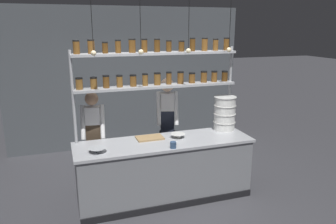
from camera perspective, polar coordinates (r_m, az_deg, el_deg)
The scene contains 12 objects.
ground_plane at distance 5.22m, azimuth -0.62°, elevation -14.62°, with size 40.00×40.00×0.00m, color #3D3D42.
back_wall at distance 7.11m, azimuth -7.06°, elevation 5.88°, with size 5.03×0.12×2.96m, color #4C5156.
prep_counter at distance 5.01m, azimuth -0.63°, elevation -10.04°, with size 2.63×0.76×0.92m.
spice_shelf_unit at distance 4.91m, azimuth -1.85°, elevation 6.99°, with size 2.51×0.28×2.39m.
chef_left at distance 5.21m, azimuth -12.81°, elevation -4.03°, with size 0.39×0.31×1.60m.
chef_center at distance 5.52m, azimuth -0.13°, elevation -1.59°, with size 0.41×0.34×1.73m.
container_stack at distance 5.37m, azimuth 9.84°, elevation -0.21°, with size 0.36×0.36×0.55m.
cutting_board at distance 4.95m, azimuth -3.21°, elevation -4.50°, with size 0.40×0.26×0.02m.
prep_bowl_near_left at distance 4.97m, azimuth 1.73°, elevation -4.16°, with size 0.22×0.22×0.06m.
prep_bowl_center_front at distance 4.51m, azimuth -12.19°, elevation -6.51°, with size 0.24×0.24×0.07m.
serving_cup_front at distance 4.55m, azimuth 0.91°, elevation -5.76°, with size 0.09×0.09×0.09m.
pendant_light_row at distance 4.57m, azimuth -0.44°, elevation 11.01°, with size 2.02×0.07×0.72m.
Camera 1 is at (-1.40, -4.33, 2.56)m, focal length 35.00 mm.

